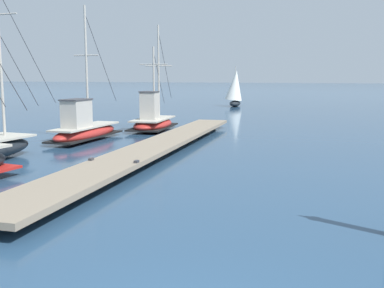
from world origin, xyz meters
TOP-DOWN VIEW (x-y plane):
  - floating_dock at (-5.89, 12.54)m, footprint 3.31×21.10m
  - fishing_boat_0 at (-10.85, 14.87)m, footprint 1.66×6.00m
  - fishing_boat_2 at (-9.46, 19.97)m, footprint 2.44×6.49m
  - distant_sailboat at (-10.10, 42.16)m, footprint 2.34×3.66m

SIDE VIEW (x-z plane):
  - floating_dock at x=-5.89m, z-range 0.10..0.63m
  - fishing_boat_2 at x=-9.46m, z-range -2.53..3.69m
  - fishing_boat_0 at x=-10.85m, z-range -2.67..3.91m
  - distant_sailboat at x=-10.10m, z-range -0.26..3.94m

